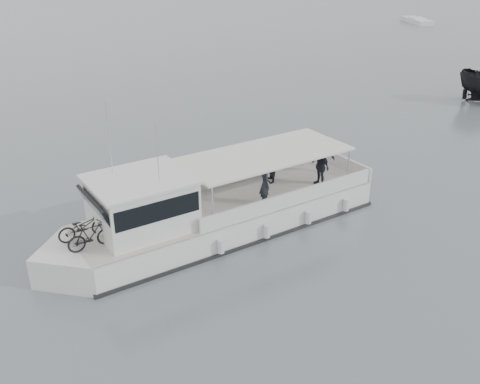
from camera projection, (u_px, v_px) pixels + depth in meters
ground at (188, 220)px, 24.08m from camera, size 1400.00×1400.00×0.00m
tour_boat at (203, 214)px, 22.32m from camera, size 15.33×4.47×6.39m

